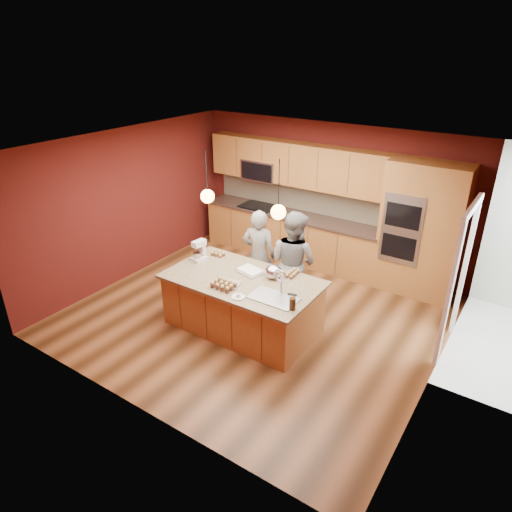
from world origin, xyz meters
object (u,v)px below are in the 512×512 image
Objects in this scene: person_right at (293,262)px; mixing_bowl at (273,272)px; stand_mixer at (199,252)px; island at (243,303)px; person_left at (259,255)px.

mixing_bowl is (0.01, -0.62, 0.10)m from person_right.
island is at bearing -1.37° from stand_mixer.
person_right is (0.66, 0.00, 0.05)m from person_left.
person_right is at bearing 69.14° from island.
island is 1.02m from person_left.
person_right is 5.05× the size of stand_mixer.
person_right reaches higher than stand_mixer.
person_left reaches higher than island.
person_left is at bearing 137.00° from mixing_bowl.
stand_mixer is (-1.29, -0.76, 0.14)m from person_right.
stand_mixer is 1.32× the size of mixing_bowl.
mixing_bowl is at bearing 101.83° from person_right.
person_left is at bearing 10.64° from person_right.
island reaches higher than mixing_bowl.
person_right is 0.63m from mixing_bowl.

